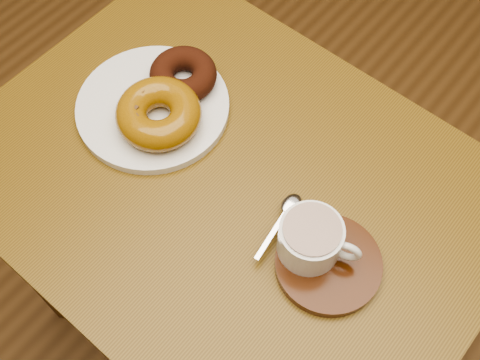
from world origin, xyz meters
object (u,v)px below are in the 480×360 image
Objects in this scene: donut_plate at (153,107)px; cafe_table at (230,215)px; saucer at (328,264)px; coffee_cup at (311,239)px.

cafe_table is at bearing -6.96° from donut_plate.
donut_plate is 1.65× the size of saucer.
donut_plate is at bearing 155.81° from coffee_cup.
coffee_cup reaches higher than donut_plate.
saucer is 1.30× the size of coffee_cup.
saucer is (0.18, -0.02, 0.12)m from cafe_table.
donut_plate is 2.15× the size of coffee_cup.
saucer is at bearing -5.13° from cafe_table.
cafe_table is at bearing 174.16° from saucer.
saucer is at bearing -16.17° from coffee_cup.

